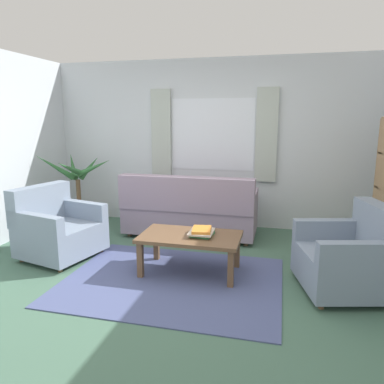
% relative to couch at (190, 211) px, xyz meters
% --- Properties ---
extents(ground_plane, '(6.24, 6.24, 0.00)m').
position_rel_couch_xyz_m(ground_plane, '(0.20, -1.53, -0.37)').
color(ground_plane, '#476B56').
extents(wall_back, '(5.32, 0.12, 2.60)m').
position_rel_couch_xyz_m(wall_back, '(0.20, 0.73, 0.93)').
color(wall_back, silver).
rests_on(wall_back, ground_plane).
extents(window_with_curtains, '(1.98, 0.07, 1.40)m').
position_rel_couch_xyz_m(window_with_curtains, '(0.20, 0.65, 1.08)').
color(window_with_curtains, white).
extents(area_rug, '(2.27, 1.75, 0.01)m').
position_rel_couch_xyz_m(area_rug, '(0.20, -1.53, -0.36)').
color(area_rug, '#4C5684').
rests_on(area_rug, ground_plane).
extents(couch, '(1.90, 0.82, 0.92)m').
position_rel_couch_xyz_m(couch, '(0.00, 0.00, 0.00)').
color(couch, '#998499').
rests_on(couch, ground_plane).
extents(armchair_left, '(0.99, 1.01, 0.88)m').
position_rel_couch_xyz_m(armchair_left, '(-1.39, -1.18, -0.01)').
color(armchair_left, gray).
rests_on(armchair_left, ground_plane).
extents(armchair_right, '(1.00, 1.02, 0.88)m').
position_rel_couch_xyz_m(armchair_right, '(1.97, -1.32, -0.01)').
color(armchair_right, gray).
rests_on(armchair_right, ground_plane).
extents(coffee_table, '(1.10, 0.64, 0.44)m').
position_rel_couch_xyz_m(coffee_table, '(0.33, -1.27, 0.01)').
color(coffee_table, brown).
rests_on(coffee_table, ground_plane).
extents(book_stack_on_table, '(0.26, 0.32, 0.08)m').
position_rel_couch_xyz_m(book_stack_on_table, '(0.46, -1.25, 0.11)').
color(book_stack_on_table, '#387F4C').
rests_on(book_stack_on_table, coffee_table).
extents(potted_plant, '(1.05, 1.12, 1.21)m').
position_rel_couch_xyz_m(potted_plant, '(-1.90, 0.16, 0.07)').
color(potted_plant, '#9E6B4C').
rests_on(potted_plant, ground_plane).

